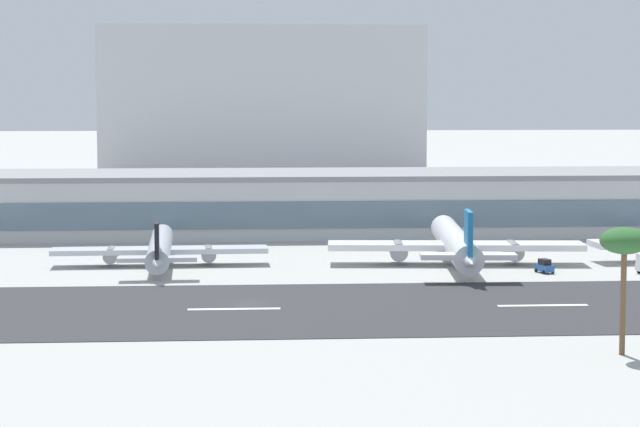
{
  "coord_description": "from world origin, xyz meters",
  "views": [
    {
      "loc": [
        -2.0,
        -168.66,
        28.55
      ],
      "look_at": [
        12.58,
        45.51,
        7.53
      ],
      "focal_mm": 71.96,
      "sensor_mm": 36.0,
      "label": 1
    }
  ],
  "objects_px": {
    "airliner_black_tail_gate_1": "(160,249)",
    "palm_tree_0": "(624,244)",
    "terminal_building": "(284,203)",
    "distant_hotel_block": "(262,104)",
    "service_baggage_tug_1": "(544,266)",
    "airliner_blue_tail_gate_2": "(456,244)"
  },
  "relations": [
    {
      "from": "airliner_black_tail_gate_1",
      "to": "service_baggage_tug_1",
      "type": "height_order",
      "value": "airliner_black_tail_gate_1"
    },
    {
      "from": "airliner_black_tail_gate_1",
      "to": "service_baggage_tug_1",
      "type": "xyz_separation_m",
      "value": [
        59.95,
        -11.68,
        -1.73
      ]
    },
    {
      "from": "distant_hotel_block",
      "to": "palm_tree_0",
      "type": "height_order",
      "value": "distant_hotel_block"
    },
    {
      "from": "airliner_blue_tail_gate_2",
      "to": "palm_tree_0",
      "type": "distance_m",
      "value": 71.29
    },
    {
      "from": "terminal_building",
      "to": "service_baggage_tug_1",
      "type": "xyz_separation_m",
      "value": [
        38.09,
        -57.07,
        -5.03
      ]
    },
    {
      "from": "airliner_blue_tail_gate_2",
      "to": "palm_tree_0",
      "type": "height_order",
      "value": "palm_tree_0"
    },
    {
      "from": "distant_hotel_block",
      "to": "palm_tree_0",
      "type": "xyz_separation_m",
      "value": [
        32.61,
        -258.96,
        -11.66
      ]
    },
    {
      "from": "distant_hotel_block",
      "to": "airliner_blue_tail_gate_2",
      "type": "bearing_deg",
      "value": -81.86
    },
    {
      "from": "airliner_blue_tail_gate_2",
      "to": "distant_hotel_block",
      "type": "bearing_deg",
      "value": 12.7
    },
    {
      "from": "terminal_building",
      "to": "distant_hotel_block",
      "type": "xyz_separation_m",
      "value": [
        -1.0,
        141.08,
        17.6
      ]
    },
    {
      "from": "airliner_blue_tail_gate_2",
      "to": "service_baggage_tug_1",
      "type": "height_order",
      "value": "airliner_blue_tail_gate_2"
    },
    {
      "from": "terminal_building",
      "to": "service_baggage_tug_1",
      "type": "height_order",
      "value": "terminal_building"
    },
    {
      "from": "terminal_building",
      "to": "palm_tree_0",
      "type": "relative_size",
      "value": 15.12
    },
    {
      "from": "terminal_building",
      "to": "distant_hotel_block",
      "type": "relative_size",
      "value": 2.14
    },
    {
      "from": "terminal_building",
      "to": "distant_hotel_block",
      "type": "height_order",
      "value": "distant_hotel_block"
    },
    {
      "from": "distant_hotel_block",
      "to": "palm_tree_0",
      "type": "relative_size",
      "value": 7.08
    },
    {
      "from": "service_baggage_tug_1",
      "to": "palm_tree_0",
      "type": "distance_m",
      "value": 62.13
    },
    {
      "from": "airliner_black_tail_gate_1",
      "to": "palm_tree_0",
      "type": "height_order",
      "value": "palm_tree_0"
    },
    {
      "from": "terminal_building",
      "to": "airliner_black_tail_gate_1",
      "type": "bearing_deg",
      "value": -115.71
    },
    {
      "from": "palm_tree_0",
      "to": "terminal_building",
      "type": "bearing_deg",
      "value": 105.01
    },
    {
      "from": "service_baggage_tug_1",
      "to": "airliner_blue_tail_gate_2",
      "type": "bearing_deg",
      "value": -146.92
    },
    {
      "from": "terminal_building",
      "to": "airliner_black_tail_gate_1",
      "type": "relative_size",
      "value": 4.99
    }
  ]
}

